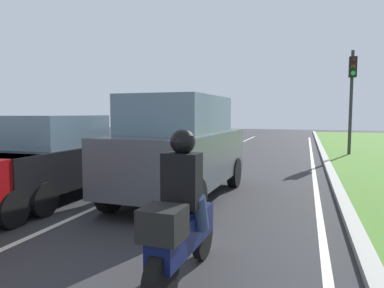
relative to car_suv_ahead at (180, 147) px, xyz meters
name	(u,v)px	position (x,y,z in m)	size (l,w,h in m)	color
ground_plane	(215,163)	(-0.66, 5.67, -1.17)	(60.00, 60.00, 0.00)	#2D2D30
lane_line_center	(197,162)	(-1.36, 5.67, -1.16)	(0.12, 32.00, 0.01)	silver
lane_line_right_edge	(313,167)	(2.94, 5.67, -1.16)	(0.12, 32.00, 0.01)	silver
curb_right	(328,166)	(3.44, 5.67, -1.11)	(0.24, 48.00, 0.12)	#9E9B93
car_suv_ahead	(180,147)	(0.00, 0.00, 0.00)	(2.08, 4.55, 2.28)	#474C51
car_sedan_left_lane	(57,157)	(-2.76, -0.69, -0.25)	(1.86, 4.31, 1.86)	black
car_hatchback_far	(150,139)	(-3.30, 5.49, -0.28)	(1.85, 3.76, 1.78)	#B7BABF
motorcycle	(181,235)	(1.38, -3.75, -0.60)	(0.41, 1.90, 1.01)	#0C143F
rider_person	(183,179)	(1.38, -3.70, 0.02)	(0.51, 0.41, 1.16)	black
traffic_light_near_right	(352,85)	(4.55, 9.76, 1.98)	(0.32, 0.50, 4.70)	#2D2D2D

